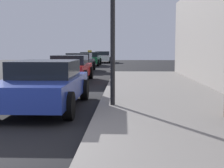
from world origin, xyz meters
name	(u,v)px	position (x,y,z in m)	size (l,w,h in m)	color
sidewalk	(224,163)	(4.00, 0.00, 0.07)	(4.00, 32.00, 0.15)	gray
car_blue	(44,84)	(0.52, 4.28, 0.65)	(2.05, 4.40, 1.27)	#233899
car_red	(70,68)	(0.01, 11.26, 0.65)	(2.00, 4.06, 1.27)	red
car_black	(79,62)	(-0.53, 18.25, 0.65)	(2.06, 4.14, 1.27)	black
car_green	(90,59)	(-0.56, 25.50, 0.65)	(2.00, 4.16, 1.43)	#196638
car_white	(103,57)	(0.20, 32.23, 0.65)	(1.98, 4.42, 1.27)	white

